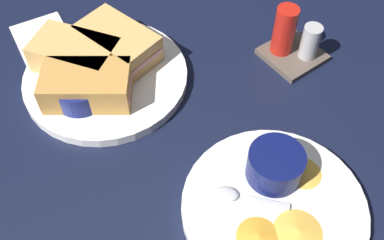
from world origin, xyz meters
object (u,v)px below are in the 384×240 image
(spoon_by_dark_ramekin, at_px, (105,71))
(plate_chips_companion, at_px, (274,208))
(ramekin_dark_sauce, at_px, (79,89))
(spoon_by_gravy_ramekin, at_px, (236,196))
(sandwich_half_near, at_px, (118,43))
(ramekin_light_gravy, at_px, (275,164))
(plate_sandwich_main, at_px, (106,77))
(sandwich_half_far, at_px, (75,55))
(condiment_caddy, at_px, (293,41))
(sandwich_half_extra, at_px, (87,85))

(spoon_by_dark_ramekin, distance_m, plate_chips_companion, 0.34)
(ramekin_dark_sauce, xyz_separation_m, spoon_by_gravy_ramekin, (0.27, 0.08, -0.02))
(plate_chips_companion, distance_m, spoon_by_gravy_ramekin, 0.05)
(sandwich_half_near, height_order, ramekin_light_gravy, sandwich_half_near)
(ramekin_light_gravy, relative_size, spoon_by_gravy_ramekin, 0.89)
(plate_sandwich_main, height_order, ramekin_dark_sauce, ramekin_dark_sauce)
(sandwich_half_near, xyz_separation_m, ramekin_dark_sauce, (0.05, -0.10, -0.00))
(ramekin_light_gravy, bearing_deg, sandwich_half_far, -161.11)
(spoon_by_dark_ramekin, xyz_separation_m, condiment_caddy, (0.14, 0.28, 0.01))
(sandwich_half_far, relative_size, plate_chips_companion, 0.62)
(ramekin_dark_sauce, bearing_deg, condiment_caddy, 71.31)
(sandwich_half_far, bearing_deg, spoon_by_gravy_ramekin, 8.91)
(sandwich_half_extra, bearing_deg, sandwich_half_far, 166.46)
(spoon_by_dark_ramekin, height_order, plate_chips_companion, spoon_by_dark_ramekin)
(plate_sandwich_main, bearing_deg, ramekin_light_gravy, 16.88)
(spoon_by_dark_ramekin, bearing_deg, ramekin_dark_sauce, -66.33)
(sandwich_half_extra, bearing_deg, sandwich_half_near, 121.46)
(sandwich_half_extra, relative_size, plate_chips_companion, 0.62)
(ramekin_light_gravy, bearing_deg, sandwich_half_near, -171.65)
(ramekin_dark_sauce, relative_size, condiment_caddy, 0.84)
(spoon_by_dark_ramekin, bearing_deg, sandwich_half_extra, -57.41)
(condiment_caddy, bearing_deg, ramekin_dark_sauce, -108.69)
(sandwich_half_far, height_order, condiment_caddy, condiment_caddy)
(sandwich_half_near, relative_size, ramekin_dark_sauce, 1.82)
(ramekin_light_gravy, bearing_deg, spoon_by_gravy_ramekin, -92.04)
(plate_sandwich_main, relative_size, sandwich_half_far, 1.74)
(sandwich_half_near, height_order, spoon_by_gravy_ramekin, sandwich_half_near)
(plate_sandwich_main, distance_m, ramekin_dark_sauce, 0.07)
(plate_chips_companion, height_order, condiment_caddy, condiment_caddy)
(spoon_by_gravy_ramekin, height_order, condiment_caddy, condiment_caddy)
(plate_chips_companion, bearing_deg, ramekin_dark_sauce, -159.76)
(spoon_by_dark_ramekin, height_order, spoon_by_gravy_ramekin, same)
(ramekin_dark_sauce, relative_size, spoon_by_dark_ramekin, 0.83)
(spoon_by_gravy_ramekin, bearing_deg, ramekin_dark_sauce, -163.32)
(sandwich_half_far, relative_size, sandwich_half_extra, 1.00)
(sandwich_half_near, distance_m, condiment_caddy, 0.29)
(sandwich_half_near, distance_m, sandwich_half_extra, 0.10)
(plate_sandwich_main, distance_m, plate_chips_companion, 0.34)
(ramekin_dark_sauce, xyz_separation_m, ramekin_light_gravy, (0.27, 0.14, 0.00))
(plate_sandwich_main, distance_m, sandwich_half_near, 0.06)
(sandwich_half_extra, distance_m, spoon_by_gravy_ramekin, 0.28)
(ramekin_dark_sauce, bearing_deg, plate_chips_companion, 20.24)
(ramekin_light_gravy, bearing_deg, sandwich_half_extra, -153.89)
(sandwich_half_near, height_order, plate_chips_companion, sandwich_half_near)
(sandwich_half_far, height_order, ramekin_light_gravy, sandwich_half_far)
(sandwich_half_near, xyz_separation_m, sandwich_half_far, (-0.02, -0.07, 0.00))
(spoon_by_gravy_ramekin, bearing_deg, sandwich_half_extra, -165.50)
(sandwich_half_far, xyz_separation_m, ramekin_light_gravy, (0.34, 0.12, -0.00))
(sandwich_half_extra, relative_size, ramekin_dark_sauce, 1.87)
(plate_sandwich_main, xyz_separation_m, sandwich_half_extra, (0.03, -0.04, 0.03))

